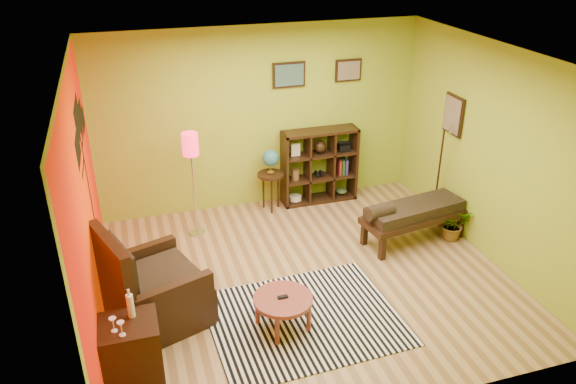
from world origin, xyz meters
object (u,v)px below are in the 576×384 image
object	(u,v)px
globe_table	(271,165)
side_cabinet	(132,350)
coffee_table	(283,302)
armchair	(151,293)
potted_plant	(453,227)
floor_lamp	(191,154)
cube_shelf	(320,166)
bench	(412,213)

from	to	relation	value
globe_table	side_cabinet	bearing A→B (deg)	-126.53
coffee_table	armchair	xyz separation A→B (m)	(-1.37, 0.56, 0.02)
globe_table	potted_plant	world-z (taller)	globe_table
armchair	floor_lamp	bearing A→B (deg)	66.71
armchair	globe_table	world-z (taller)	armchair
floor_lamp	coffee_table	bearing A→B (deg)	-75.78
cube_shelf	floor_lamp	bearing A→B (deg)	-166.18
floor_lamp	globe_table	bearing A→B (deg)	18.91
side_cabinet	globe_table	bearing A→B (deg)	53.47
potted_plant	globe_table	bearing A→B (deg)	143.68
globe_table	armchair	bearing A→B (deg)	-132.13
armchair	cube_shelf	xyz separation A→B (m)	(2.85, 2.31, 0.23)
potted_plant	floor_lamp	bearing A→B (deg)	160.69
side_cabinet	coffee_table	bearing A→B (deg)	9.92
side_cabinet	floor_lamp	distance (m)	2.99
side_cabinet	potted_plant	xyz separation A→B (m)	(4.50, 1.43, -0.15)
coffee_table	globe_table	distance (m)	2.88
side_cabinet	potted_plant	world-z (taller)	side_cabinet
globe_table	bench	world-z (taller)	globe_table
side_cabinet	cube_shelf	xyz separation A→B (m)	(3.11, 3.16, 0.26)
globe_table	bench	distance (m)	2.24
coffee_table	globe_table	xyz separation A→B (m)	(0.64, 2.78, 0.41)
cube_shelf	bench	world-z (taller)	cube_shelf
coffee_table	floor_lamp	bearing A→B (deg)	104.22
globe_table	bench	bearing A→B (deg)	-43.07
coffee_table	potted_plant	xyz separation A→B (m)	(2.87, 1.15, -0.16)
cube_shelf	bench	bearing A→B (deg)	-64.05
bench	armchair	bearing A→B (deg)	-168.94
floor_lamp	potted_plant	xyz separation A→B (m)	(3.46, -1.21, -1.07)
armchair	cube_shelf	size ratio (longest dim) A/B	1.05
coffee_table	cube_shelf	distance (m)	3.24
globe_table	cube_shelf	size ratio (longest dim) A/B	0.83
coffee_table	bench	bearing A→B (deg)	29.31
side_cabinet	globe_table	size ratio (longest dim) A/B	0.98
armchair	floor_lamp	world-z (taller)	floor_lamp
side_cabinet	cube_shelf	world-z (taller)	cube_shelf
globe_table	potted_plant	xyz separation A→B (m)	(2.23, -1.64, -0.57)
coffee_table	potted_plant	world-z (taller)	coffee_table
armchair	floor_lamp	size ratio (longest dim) A/B	0.81
armchair	floor_lamp	distance (m)	2.15
floor_lamp	cube_shelf	world-z (taller)	floor_lamp
cube_shelf	potted_plant	bearing A→B (deg)	-51.21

